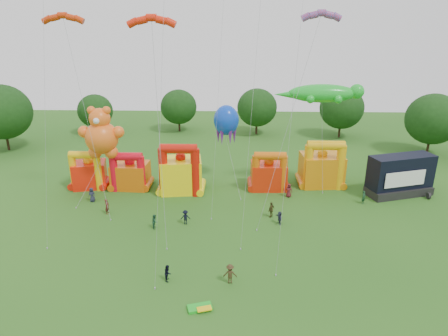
{
  "coord_description": "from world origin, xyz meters",
  "views": [
    {
      "loc": [
        3.93,
        -25.3,
        22.25
      ],
      "look_at": [
        2.55,
        18.0,
        6.43
      ],
      "focal_mm": 32.0,
      "sensor_mm": 36.0,
      "label": 1
    }
  ],
  "objects_px": {
    "bouncy_castle_0": "(89,173)",
    "spectator_0": "(92,195)",
    "bouncy_castle_2": "(181,173)",
    "stage_trailer": "(400,176)",
    "teddy_bear_kite": "(97,152)",
    "octopus_kite": "(231,151)",
    "spectator_4": "(271,210)",
    "gecko_kite": "(322,107)"
  },
  "relations": [
    {
      "from": "teddy_bear_kite",
      "to": "gecko_kite",
      "type": "height_order",
      "value": "gecko_kite"
    },
    {
      "from": "teddy_bear_kite",
      "to": "spectator_4",
      "type": "distance_m",
      "value": 24.09
    },
    {
      "from": "stage_trailer",
      "to": "gecko_kite",
      "type": "height_order",
      "value": "gecko_kite"
    },
    {
      "from": "bouncy_castle_2",
      "to": "spectator_4",
      "type": "relative_size",
      "value": 3.7
    },
    {
      "from": "bouncy_castle_2",
      "to": "gecko_kite",
      "type": "bearing_deg",
      "value": 4.91
    },
    {
      "from": "octopus_kite",
      "to": "spectator_4",
      "type": "height_order",
      "value": "octopus_kite"
    },
    {
      "from": "spectator_0",
      "to": "spectator_4",
      "type": "height_order",
      "value": "spectator_4"
    },
    {
      "from": "gecko_kite",
      "to": "spectator_0",
      "type": "xyz_separation_m",
      "value": [
        -30.3,
        -5.39,
        -10.76
      ]
    },
    {
      "from": "stage_trailer",
      "to": "gecko_kite",
      "type": "bearing_deg",
      "value": 171.62
    },
    {
      "from": "bouncy_castle_2",
      "to": "spectator_0",
      "type": "distance_m",
      "value": 12.06
    },
    {
      "from": "octopus_kite",
      "to": "bouncy_castle_0",
      "type": "bearing_deg",
      "value": -175.69
    },
    {
      "from": "bouncy_castle_2",
      "to": "stage_trailer",
      "type": "bearing_deg",
      "value": 0.03
    },
    {
      "from": "octopus_kite",
      "to": "spectator_4",
      "type": "bearing_deg",
      "value": -63.31
    },
    {
      "from": "bouncy_castle_0",
      "to": "octopus_kite",
      "type": "bearing_deg",
      "value": 4.31
    },
    {
      "from": "bouncy_castle_2",
      "to": "gecko_kite",
      "type": "relative_size",
      "value": 0.49
    },
    {
      "from": "teddy_bear_kite",
      "to": "stage_trailer",
      "type": "bearing_deg",
      "value": 2.03
    },
    {
      "from": "spectator_4",
      "to": "spectator_0",
      "type": "bearing_deg",
      "value": -60.5
    },
    {
      "from": "stage_trailer",
      "to": "gecko_kite",
      "type": "distance_m",
      "value": 14.29
    },
    {
      "from": "gecko_kite",
      "to": "bouncy_castle_0",
      "type": "bearing_deg",
      "value": -179.13
    },
    {
      "from": "stage_trailer",
      "to": "spectator_4",
      "type": "distance_m",
      "value": 19.59
    },
    {
      "from": "stage_trailer",
      "to": "octopus_kite",
      "type": "xyz_separation_m",
      "value": [
        -23.12,
        2.64,
        2.43
      ]
    },
    {
      "from": "teddy_bear_kite",
      "to": "bouncy_castle_0",
      "type": "bearing_deg",
      "value": 133.96
    },
    {
      "from": "spectator_4",
      "to": "teddy_bear_kite",
      "type": "bearing_deg",
      "value": -66.31
    },
    {
      "from": "bouncy_castle_0",
      "to": "octopus_kite",
      "type": "height_order",
      "value": "octopus_kite"
    },
    {
      "from": "teddy_bear_kite",
      "to": "octopus_kite",
      "type": "distance_m",
      "value": 18.14
    },
    {
      "from": "bouncy_castle_2",
      "to": "spectator_4",
      "type": "height_order",
      "value": "bouncy_castle_2"
    },
    {
      "from": "teddy_bear_kite",
      "to": "spectator_0",
      "type": "bearing_deg",
      "value": -102.02
    },
    {
      "from": "gecko_kite",
      "to": "octopus_kite",
      "type": "bearing_deg",
      "value": 175.17
    },
    {
      "from": "bouncy_castle_0",
      "to": "spectator_0",
      "type": "relative_size",
      "value": 2.96
    },
    {
      "from": "bouncy_castle_2",
      "to": "stage_trailer",
      "type": "height_order",
      "value": "bouncy_castle_2"
    },
    {
      "from": "bouncy_castle_2",
      "to": "spectator_4",
      "type": "xyz_separation_m",
      "value": [
        11.93,
        -7.5,
        -1.77
      ]
    },
    {
      "from": "bouncy_castle_0",
      "to": "teddy_bear_kite",
      "type": "distance_m",
      "value": 5.27
    },
    {
      "from": "bouncy_castle_2",
      "to": "spectator_0",
      "type": "bearing_deg",
      "value": -161.61
    },
    {
      "from": "stage_trailer",
      "to": "gecko_kite",
      "type": "xyz_separation_m",
      "value": [
        -10.96,
        1.61,
        9.03
      ]
    },
    {
      "from": "teddy_bear_kite",
      "to": "spectator_0",
      "type": "relative_size",
      "value": 6.28
    },
    {
      "from": "bouncy_castle_0",
      "to": "spectator_4",
      "type": "distance_m",
      "value": 26.7
    },
    {
      "from": "teddy_bear_kite",
      "to": "spectator_0",
      "type": "height_order",
      "value": "teddy_bear_kite"
    },
    {
      "from": "stage_trailer",
      "to": "spectator_4",
      "type": "height_order",
      "value": "stage_trailer"
    },
    {
      "from": "teddy_bear_kite",
      "to": "spectator_0",
      "type": "xyz_separation_m",
      "value": [
        -0.5,
        -2.33,
        -5.11
      ]
    },
    {
      "from": "gecko_kite",
      "to": "spectator_0",
      "type": "height_order",
      "value": "gecko_kite"
    },
    {
      "from": "bouncy_castle_0",
      "to": "bouncy_castle_2",
      "type": "distance_m",
      "value": 13.36
    },
    {
      "from": "gecko_kite",
      "to": "spectator_0",
      "type": "distance_m",
      "value": 32.6
    }
  ]
}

